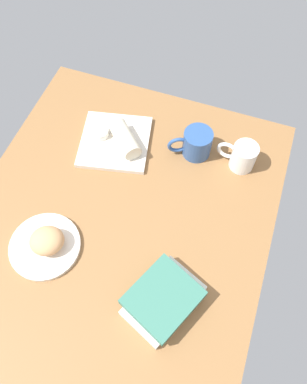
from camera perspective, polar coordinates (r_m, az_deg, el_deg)
The scene contains 9 objects.
dining_table at distance 115.84cm, azimuth -5.68°, elevation -5.54°, with size 110.00×90.00×4.00cm, color olive.
round_plate at distance 114.69cm, azimuth -16.03°, elevation -7.85°, with size 20.59×20.59×1.40cm, color silver.
scone_pastry at distance 111.04cm, azimuth -15.78°, elevation -7.08°, with size 9.77×8.94×6.03cm, color tan.
square_plate at distance 128.77cm, azimuth -5.83°, elevation 7.56°, with size 22.60×22.60×1.60cm, color silver.
sauce_cup at distance 128.85cm, azimuth -7.95°, elevation 8.85°, with size 5.27×5.27×2.55cm.
breakfast_wrap at distance 124.49cm, azimuth -4.30°, elevation 7.98°, with size 5.83×5.83×13.53cm, color beige.
book_stack at distance 103.40cm, azimuth 1.48°, elevation -15.84°, with size 24.15×21.16×6.43cm.
coffee_mug at distance 123.40cm, azimuth 6.44°, elevation 7.32°, with size 9.38×13.69×9.61cm.
second_mug at distance 123.03cm, azimuth 13.23°, elevation 5.29°, with size 7.84×12.89×9.56cm.
Camera 1 is at (-39.09, -25.79, 107.95)cm, focal length 35.39 mm.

